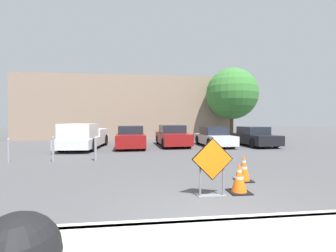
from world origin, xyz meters
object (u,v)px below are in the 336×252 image
at_px(road_closed_sign, 212,165).
at_px(parked_car_fourth, 254,137).
at_px(bollard_nearest, 96,148).
at_px(bollard_third, 9,150).
at_px(traffic_cone_nearest, 239,178).
at_px(parked_car_third, 214,137).
at_px(parked_car_second, 172,136).
at_px(bollard_second, 53,149).
at_px(traffic_cone_second, 244,168).
at_px(pickup_truck, 84,137).
at_px(parked_car_nearest, 131,137).

bearing_deg(road_closed_sign, parked_car_fourth, 57.95).
distance_m(bollard_nearest, bollard_third, 3.60).
height_order(parked_car_fourth, bollard_nearest, parked_car_fourth).
relative_size(traffic_cone_nearest, parked_car_third, 0.17).
relative_size(parked_car_second, bollard_second, 4.11).
height_order(traffic_cone_second, pickup_truck, pickup_truck).
height_order(road_closed_sign, bollard_nearest, road_closed_sign).
bearing_deg(road_closed_sign, pickup_truck, 118.73).
bearing_deg(pickup_truck, bollard_nearest, 112.97).
xyz_separation_m(parked_car_third, bollard_second, (-8.91, -5.04, -0.06)).
distance_m(parked_car_second, parked_car_third, 2.94).
relative_size(traffic_cone_nearest, bollard_second, 0.66).
bearing_deg(parked_car_fourth, parked_car_nearest, -2.95).
bearing_deg(bollard_nearest, parked_car_third, 35.33).
xyz_separation_m(parked_car_second, parked_car_fourth, (5.79, -0.63, -0.05)).
bearing_deg(traffic_cone_second, bollard_second, 150.11).
bearing_deg(bollard_second, road_closed_sign, -43.29).
xyz_separation_m(road_closed_sign, bollard_second, (-5.48, 5.17, -0.18)).
relative_size(traffic_cone_second, bollard_third, 0.75).
relative_size(parked_car_nearest, bollard_second, 4.06).
bearing_deg(parked_car_second, bollard_third, 31.85).
xyz_separation_m(traffic_cone_second, parked_car_nearest, (-3.73, 8.86, 0.29)).
distance_m(road_closed_sign, parked_car_nearest, 10.36).
distance_m(road_closed_sign, bollard_second, 7.54).
distance_m(traffic_cone_nearest, pickup_truck, 11.20).
distance_m(parked_car_second, bollard_nearest, 6.98).
relative_size(traffic_cone_nearest, bollard_third, 0.70).
distance_m(parked_car_third, parked_car_fourth, 2.90).
relative_size(pickup_truck, parked_car_nearest, 1.24).
height_order(parked_car_second, bollard_nearest, parked_car_second).
xyz_separation_m(traffic_cone_nearest, parked_car_second, (-0.24, 10.50, 0.33)).
height_order(pickup_truck, bollard_second, pickup_truck).
bearing_deg(parked_car_fourth, traffic_cone_nearest, 57.58).
bearing_deg(traffic_cone_nearest, bollard_third, 148.44).
relative_size(road_closed_sign, bollard_third, 1.33).
distance_m(road_closed_sign, traffic_cone_nearest, 0.89).
bearing_deg(bollard_second, traffic_cone_second, -29.89).
bearing_deg(bollard_third, bollard_nearest, 0.00).
xyz_separation_m(traffic_cone_nearest, parked_car_nearest, (-3.13, 9.86, 0.32)).
distance_m(pickup_truck, bollard_nearest, 4.76).
relative_size(bollard_second, bollard_third, 1.06).
distance_m(road_closed_sign, bollard_nearest, 6.35).
xyz_separation_m(road_closed_sign, traffic_cone_nearest, (0.76, 0.22, -0.40)).
height_order(parked_car_second, bollard_second, parked_car_second).
bearing_deg(bollard_third, traffic_cone_second, -24.48).
height_order(parked_car_nearest, bollard_second, parked_car_nearest).
distance_m(traffic_cone_nearest, parked_car_fourth, 11.34).
relative_size(pickup_truck, bollard_second, 5.06).
xyz_separation_m(road_closed_sign, traffic_cone_second, (1.36, 1.23, -0.38)).
height_order(parked_car_nearest, parked_car_third, parked_car_nearest).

